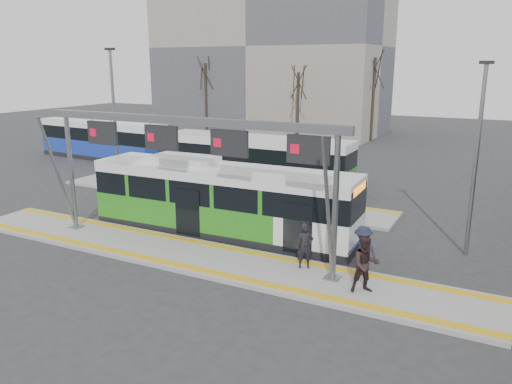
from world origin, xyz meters
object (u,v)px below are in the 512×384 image
at_px(gantry, 186,145).
at_px(passenger_b, 366,265).
at_px(passenger_c, 363,251).
at_px(hero_bus, 222,200).
at_px(passenger_a, 305,246).

relative_size(gantry, passenger_b, 7.03).
distance_m(gantry, passenger_c, 7.44).
xyz_separation_m(gantry, passenger_c, (6.63, 0.85, -3.27)).
relative_size(hero_bus, passenger_a, 7.34).
bearing_deg(hero_bus, passenger_c, -17.48).
distance_m(gantry, passenger_a, 5.74).
bearing_deg(hero_bus, gantry, -88.26).
distance_m(passenger_b, passenger_c, 1.38).
xyz_separation_m(gantry, passenger_b, (7.09, -0.45, -3.23)).
bearing_deg(passenger_b, gantry, 143.03).
bearing_deg(gantry, passenger_c, 7.27).
height_order(hero_bus, passenger_c, hero_bus).
bearing_deg(hero_bus, passenger_a, -26.98).
bearing_deg(passenger_c, hero_bus, -177.56).
relative_size(hero_bus, passenger_b, 6.49).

